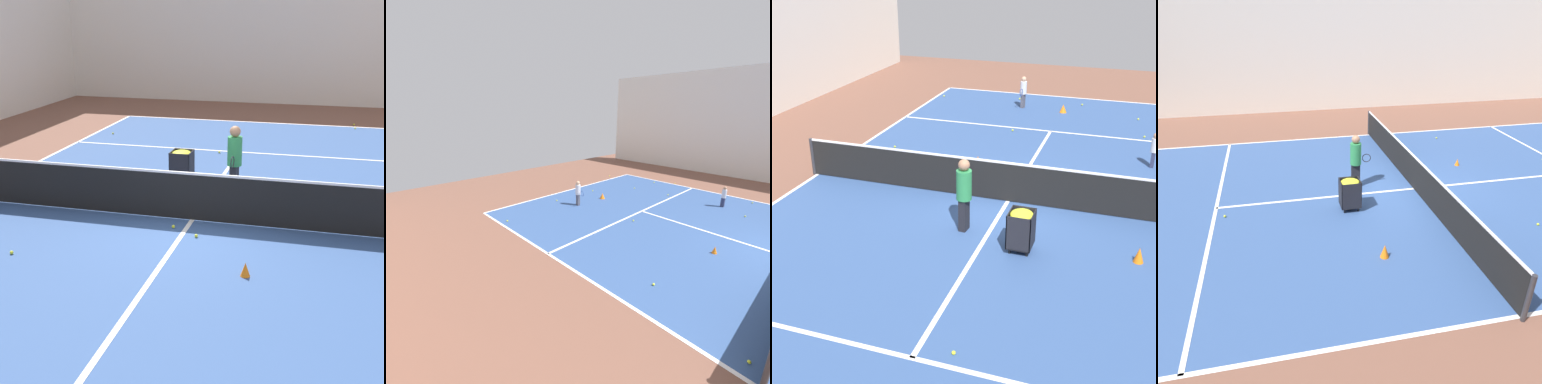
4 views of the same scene
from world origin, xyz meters
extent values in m
cube|color=white|center=(0.00, -11.15, 0.01)|extent=(11.32, 0.10, 0.00)
cube|color=white|center=(0.00, -6.13, 0.01)|extent=(11.32, 0.10, 0.00)
cylinder|color=#2D2D33|center=(5.76, 0.00, 0.54)|extent=(0.10, 0.10, 1.08)
cube|color=#4C4C56|center=(1.65, -8.88, 0.29)|extent=(0.16, 0.23, 0.58)
cylinder|color=silver|center=(1.65, -8.88, 0.83)|extent=(0.30, 0.30, 0.51)
sphere|color=tan|center=(1.65, -8.88, 1.19)|extent=(0.19, 0.19, 0.19)
torus|color=#2D478C|center=(1.67, -8.57, 0.70)|extent=(0.08, 0.28, 0.28)
cube|color=#2D3351|center=(-3.47, -3.68, 0.24)|extent=(0.12, 0.18, 0.48)
cylinder|color=silver|center=(-3.47, -3.68, 0.69)|extent=(0.23, 0.23, 0.43)
sphere|color=#A87A5B|center=(-3.47, -3.68, 0.98)|extent=(0.16, 0.16, 0.16)
cone|color=orange|center=(1.52, -2.27, 0.13)|extent=(0.17, 0.17, 0.25)
cone|color=orange|center=(-0.03, -8.69, 0.16)|extent=(0.28, 0.28, 0.32)
sphere|color=yellow|center=(4.53, -2.79, 0.04)|extent=(0.07, 0.07, 0.07)
sphere|color=yellow|center=(-2.91, -8.57, 0.04)|extent=(0.07, 0.07, 0.07)
sphere|color=yellow|center=(5.33, -9.49, 0.04)|extent=(0.07, 0.07, 0.07)
sphere|color=yellow|center=(-5.17, -2.76, 0.04)|extent=(0.07, 0.07, 0.07)
sphere|color=yellow|center=(-3.19, -6.46, 0.04)|extent=(0.07, 0.07, 0.07)
sphere|color=yellow|center=(-2.82, -2.48, 0.04)|extent=(0.07, 0.07, 0.07)
sphere|color=yellow|center=(2.07, -10.10, 0.04)|extent=(0.07, 0.07, 0.07)
sphere|color=yellow|center=(1.29, -5.72, 0.04)|extent=(0.07, 0.07, 0.07)
sphere|color=yellow|center=(5.25, -0.30, 0.04)|extent=(0.07, 0.07, 0.07)
sphere|color=yellow|center=(-5.02, -8.45, 0.04)|extent=(0.07, 0.07, 0.07)
sphere|color=yellow|center=(-5.79, -7.36, 0.04)|extent=(0.07, 0.07, 0.07)
sphere|color=yellow|center=(-0.62, -9.99, 0.04)|extent=(0.07, 0.07, 0.07)
sphere|color=yellow|center=(-4.24, -11.69, 0.04)|extent=(0.07, 0.07, 0.07)
camera|label=1|loc=(2.67, -10.40, 4.26)|focal=50.00mm
camera|label=2|loc=(10.18, 0.13, 4.62)|focal=24.00mm
camera|label=3|loc=(-2.91, 12.15, 5.94)|focal=50.00mm
camera|label=4|loc=(-10.18, 4.30, 5.38)|focal=35.00mm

